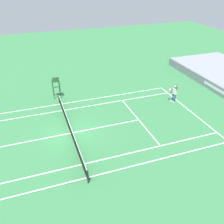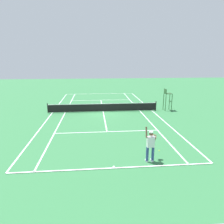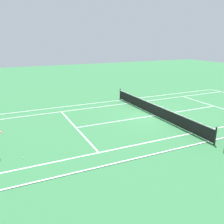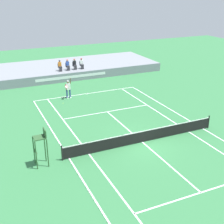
# 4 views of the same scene
# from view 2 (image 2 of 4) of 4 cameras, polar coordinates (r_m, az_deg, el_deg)

# --- Properties ---
(ground_plane) EXTENTS (80.00, 80.00, 0.00)m
(ground_plane) POSITION_cam_2_polar(r_m,az_deg,el_deg) (22.02, -2.56, 0.08)
(ground_plane) COLOR #337542
(court) EXTENTS (11.08, 23.88, 0.03)m
(court) POSITION_cam_2_polar(r_m,az_deg,el_deg) (22.02, -2.56, 0.11)
(court) COLOR #337542
(court) RESTS_ON ground
(net) EXTENTS (11.98, 0.10, 1.07)m
(net) POSITION_cam_2_polar(r_m,az_deg,el_deg) (21.89, -2.57, 1.40)
(net) COLOR black
(net) RESTS_ON ground
(tennis_player) EXTENTS (0.76, 0.66, 2.08)m
(tennis_player) POSITION_cam_2_polar(r_m,az_deg,el_deg) (11.33, 10.96, -9.38)
(tennis_player) COLOR navy
(tennis_player) RESTS_ON ground
(tennis_ball) EXTENTS (0.07, 0.07, 0.07)m
(tennis_ball) POSITION_cam_2_polar(r_m,az_deg,el_deg) (13.08, 13.32, -10.73)
(tennis_ball) COLOR #D1E533
(tennis_ball) RESTS_ON ground
(umpire_chair) EXTENTS (0.77, 0.77, 2.44)m
(umpire_chair) POSITION_cam_2_polar(r_m,az_deg,el_deg) (23.15, 15.55, 4.22)
(umpire_chair) COLOR #2D562D
(umpire_chair) RESTS_ON ground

